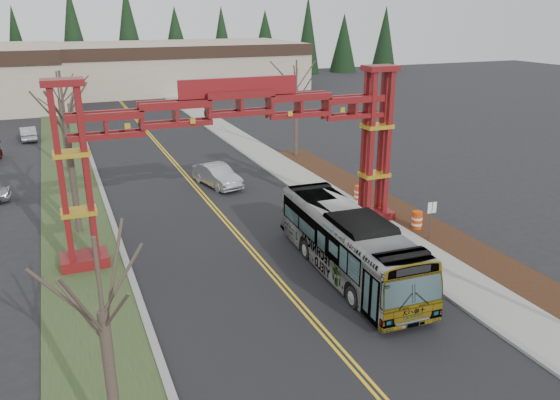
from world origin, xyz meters
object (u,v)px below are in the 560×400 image
bare_tree_median_far (60,100)px  bare_tree_right_far (296,89)px  bare_tree_median_near (103,313)px  bare_tree_median_mid (65,117)px  retail_building_east (175,66)px  gateway_arch (240,131)px  barrel_mid (380,209)px  barrel_north (359,194)px  silver_sedan (217,176)px  barrel_south (417,221)px  parked_car_far_a (28,133)px  street_sign (432,213)px  transit_bus (348,243)px

bare_tree_median_far → bare_tree_right_far: (18.00, -2.08, 0.14)m
bare_tree_median_near → bare_tree_median_mid: bare_tree_median_mid is taller
retail_building_east → gateway_arch: bearing=-99.2°
bare_tree_median_near → retail_building_east: bearing=76.6°
bare_tree_right_far → barrel_mid: (-1.26, -15.10, -5.15)m
barrel_north → silver_sedan: bearing=138.4°
retail_building_east → barrel_south: (-0.51, -64.25, -2.96)m
silver_sedan → parked_car_far_a: (-12.54, 20.88, -0.12)m
barrel_south → barrel_north: (-0.51, 5.53, -0.03)m
bare_tree_median_near → street_sign: size_ratio=3.11×
barrel_south → bare_tree_median_far: bearing=131.4°
gateway_arch → bare_tree_right_far: bearing=57.1°
bare_tree_median_near → bare_tree_right_far: 34.06m
gateway_arch → bare_tree_median_near: size_ratio=2.67×
silver_sedan → street_sign: size_ratio=2.12×
barrel_south → barrel_mid: 2.74m
barrel_north → bare_tree_median_near: bearing=-135.5°
bare_tree_median_far → barrel_south: bare_tree_median_far is taller
transit_bus → barrel_mid: 8.05m
barrel_south → retail_building_east: bearing=89.5°
retail_building_east → bare_tree_median_mid: size_ratio=4.31×
retail_building_east → street_sign: size_ratio=17.35×
bare_tree_right_far → barrel_south: bearing=-91.6°
silver_sedan → bare_tree_median_far: bare_tree_median_far is taller
bare_tree_median_far → barrel_mid: 24.50m
bare_tree_median_far → retail_building_east: bearing=67.9°
silver_sedan → bare_tree_median_far: 13.08m
silver_sedan → bare_tree_median_mid: (-9.50, -5.23, 5.71)m
bare_tree_median_near → bare_tree_right_far: bearing=58.1°
parked_car_far_a → barrel_mid: parked_car_far_a is taller
retail_building_east → bare_tree_median_far: bare_tree_median_far is taller
gateway_arch → parked_car_far_a: size_ratio=4.64×
parked_car_far_a → transit_bus: bearing=107.4°
street_sign → barrel_mid: street_sign is taller
street_sign → gateway_arch: bearing=157.5°
bare_tree_median_near → street_sign: bare_tree_median_near is taller
silver_sedan → street_sign: bearing=-73.9°
transit_bus → bare_tree_median_far: 25.91m
bare_tree_median_near → bare_tree_median_mid: 18.18m
barrel_north → street_sign: bearing=-88.2°
transit_bus → bare_tree_median_near: size_ratio=1.63×
bare_tree_median_mid → parked_car_far_a: bearing=96.6°
silver_sedan → barrel_north: bearing=-54.9°
parked_car_far_a → bare_tree_median_near: bare_tree_median_near is taller
parked_car_far_a → bare_tree_median_near: bearing=89.8°
silver_sedan → bare_tree_median_near: 25.52m
bare_tree_median_mid → barrel_mid: bare_tree_median_mid is taller
parked_car_far_a → bare_tree_right_far: size_ratio=0.49×
barrel_south → barrel_north: bearing=95.2°
bare_tree_median_mid → gateway_arch: bearing=-30.1°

